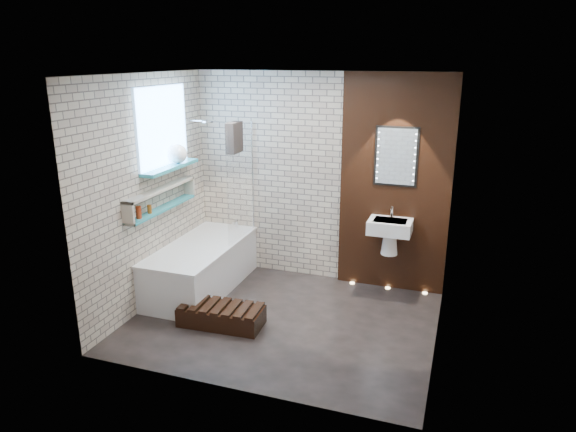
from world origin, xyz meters
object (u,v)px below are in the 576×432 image
at_px(washbasin, 390,231).
at_px(walnut_step, 221,316).
at_px(led_mirror, 396,157).
at_px(bathtub, 202,267).
at_px(bath_screen, 241,182).

bearing_deg(washbasin, walnut_step, -138.44).
bearing_deg(led_mirror, bathtub, -160.22).
xyz_separation_m(bath_screen, led_mirror, (1.82, 0.34, 0.37)).
height_order(bath_screen, walnut_step, bath_screen).
relative_size(bath_screen, walnut_step, 1.57).
xyz_separation_m(washbasin, walnut_step, (-1.55, -1.37, -0.69)).
height_order(bath_screen, washbasin, bath_screen).
distance_m(bath_screen, led_mirror, 1.89).
distance_m(bathtub, washbasin, 2.32).
bearing_deg(bathtub, walnut_step, -50.20).
height_order(washbasin, led_mirror, led_mirror).
relative_size(bathtub, bath_screen, 1.24).
distance_m(washbasin, led_mirror, 0.88).
bearing_deg(bathtub, bath_screen, 51.10).
height_order(washbasin, walnut_step, washbasin).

